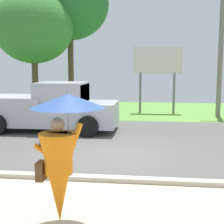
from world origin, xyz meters
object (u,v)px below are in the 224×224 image
at_px(roadside_billboard, 157,65).
at_px(tree_center_back, 33,27).
at_px(pickup_truck, 51,108).
at_px(tree_left_far, 70,4).
at_px(monk_pedestrian, 61,151).
at_px(utility_pole, 221,41).

height_order(roadside_billboard, tree_center_back, tree_center_back).
relative_size(pickup_truck, tree_left_far, 0.61).
height_order(monk_pedestrian, utility_pole, utility_pole).
xyz_separation_m(tree_left_far, tree_center_back, (-1.66, -2.01, -1.61)).
bearing_deg(tree_left_far, tree_center_back, -129.49).
xyz_separation_m(pickup_truck, roadside_billboard, (4.16, 5.53, 1.68)).
bearing_deg(monk_pedestrian, tree_center_back, 117.28).
distance_m(monk_pedestrian, utility_pole, 13.17).
bearing_deg(roadside_billboard, tree_center_back, 173.31).
relative_size(monk_pedestrian, utility_pole, 0.30).
height_order(monk_pedestrian, roadside_billboard, roadside_billboard).
xyz_separation_m(roadside_billboard, tree_center_back, (-7.10, 0.83, 2.16)).
height_order(pickup_truck, tree_left_far, tree_left_far).
bearing_deg(tree_center_back, tree_left_far, 50.51).
height_order(pickup_truck, roadside_billboard, roadside_billboard).
xyz_separation_m(utility_pole, tree_center_back, (-10.16, 1.67, 1.01)).
xyz_separation_m(monk_pedestrian, tree_left_far, (-3.80, 15.72, 5.15)).
bearing_deg(tree_left_far, utility_pole, -23.41).
bearing_deg(tree_left_far, monk_pedestrian, -76.40).
bearing_deg(utility_pole, roadside_billboard, 164.65).
bearing_deg(tree_left_far, pickup_truck, -81.25).
height_order(monk_pedestrian, tree_left_far, tree_left_far).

